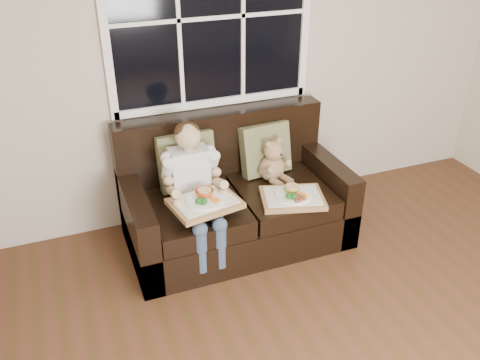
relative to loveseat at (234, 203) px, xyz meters
name	(u,v)px	position (x,y,z in m)	size (l,w,h in m)	color
window_back	(211,18)	(0.00, 0.46, 1.34)	(1.62, 0.04, 1.37)	black
loveseat	(234,203)	(0.00, 0.00, 0.00)	(1.70, 0.92, 0.96)	black
pillow_left	(187,161)	(-0.33, 0.15, 0.36)	(0.44, 0.21, 0.45)	olive
pillow_right	(265,149)	(0.33, 0.15, 0.35)	(0.43, 0.23, 0.42)	olive
child	(194,179)	(-0.35, -0.12, 0.35)	(0.41, 0.60, 0.93)	silver
teddy_bear	(273,163)	(0.33, 0.01, 0.28)	(0.25, 0.30, 0.36)	#A08555
tray_left	(205,202)	(-0.33, -0.32, 0.27)	(0.52, 0.43, 0.11)	#A07A48
tray_right	(292,197)	(0.34, -0.34, 0.17)	(0.54, 0.46, 0.11)	#A07A48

